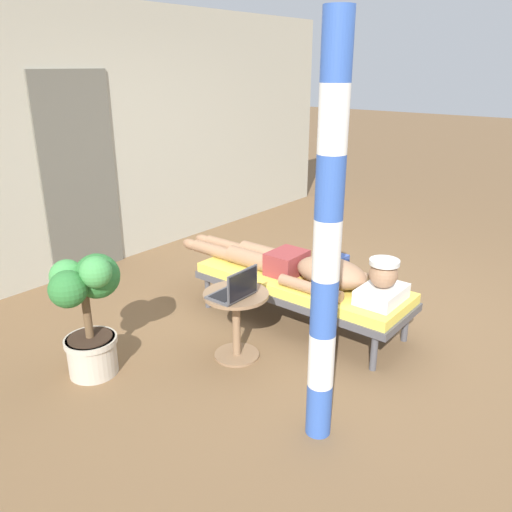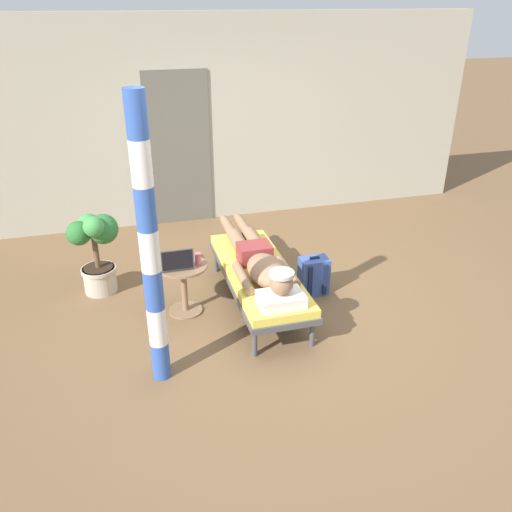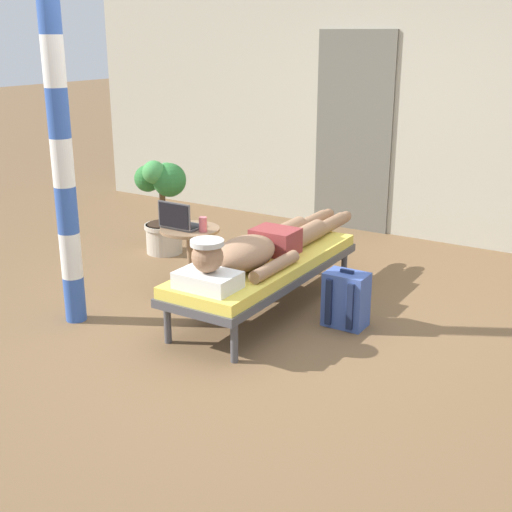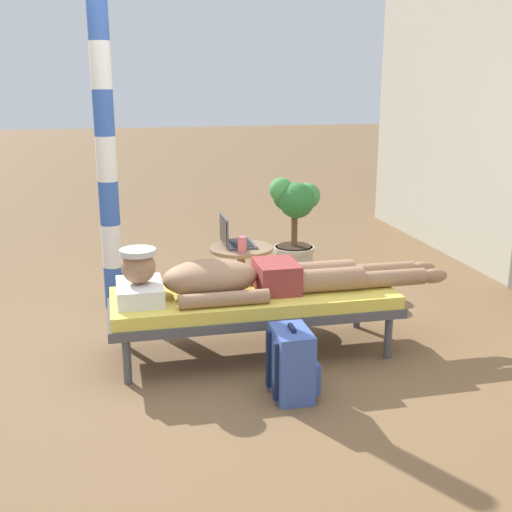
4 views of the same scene
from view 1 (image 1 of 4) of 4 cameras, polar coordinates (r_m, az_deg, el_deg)
name	(u,v)px [view 1 (image 1 of 4)]	position (r m, az deg, el deg)	size (l,w,h in m)	color
ground_plane	(328,320)	(4.54, 7.93, -7.06)	(40.00, 40.00, 0.00)	brown
house_wall_back	(104,138)	(5.83, -16.43, 12.41)	(7.60, 0.20, 2.70)	#B2AD99
house_door_panel	(80,176)	(5.56, -18.88, 8.34)	(0.84, 0.03, 2.04)	#625F54
lounge_chair	(301,286)	(4.33, 4.97, -3.27)	(0.64, 1.85, 0.42)	#4C4C51
person_reclining	(307,268)	(4.24, 5.60, -1.29)	(0.53, 2.17, 0.33)	white
side_table	(236,314)	(3.83, -2.20, -6.37)	(0.48, 0.48, 0.52)	#8C6B4C
laptop	(236,290)	(3.66, -2.25, -3.77)	(0.31, 0.24, 0.23)	#4C4C51
drink_glass	(251,280)	(3.82, -0.51, -2.67)	(0.06, 0.06, 0.12)	#D86672
backpack	(331,277)	(4.92, 8.27, -2.31)	(0.30, 0.26, 0.42)	#3F59A5
potted_plant	(87,306)	(3.73, -18.10, -5.31)	(0.52, 0.48, 0.91)	#BFB29E
porch_post	(327,250)	(2.74, 7.83, 0.70)	(0.15, 0.15, 2.33)	#3359B2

